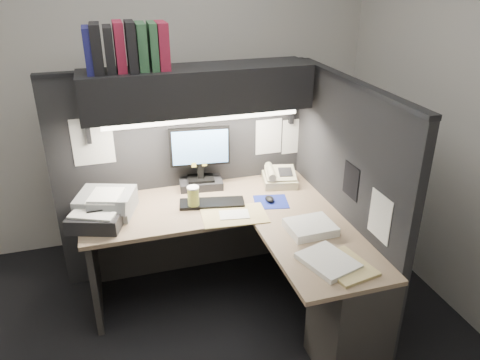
{
  "coord_description": "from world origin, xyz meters",
  "views": [
    {
      "loc": [
        -0.51,
        -2.32,
        2.28
      ],
      "look_at": [
        0.35,
        0.51,
        0.9
      ],
      "focal_mm": 35.0,
      "sensor_mm": 36.0,
      "label": 1
    }
  ],
  "objects_px": {
    "printer": "(106,203)",
    "overhead_shelf": "(198,89)",
    "keyboard": "(212,203)",
    "notebook_stack": "(97,219)",
    "monitor": "(200,164)",
    "desk": "(274,274)",
    "coffee_cup": "(193,198)",
    "telephone": "(280,178)"
  },
  "relations": [
    {
      "from": "desk",
      "to": "coffee_cup",
      "type": "xyz_separation_m",
      "value": [
        -0.41,
        0.52,
        0.36
      ]
    },
    {
      "from": "overhead_shelf",
      "to": "keyboard",
      "type": "distance_m",
      "value": 0.79
    },
    {
      "from": "monitor",
      "to": "coffee_cup",
      "type": "distance_m",
      "value": 0.34
    },
    {
      "from": "keyboard",
      "to": "coffee_cup",
      "type": "height_order",
      "value": "coffee_cup"
    },
    {
      "from": "telephone",
      "to": "coffee_cup",
      "type": "distance_m",
      "value": 0.74
    },
    {
      "from": "overhead_shelf",
      "to": "printer",
      "type": "height_order",
      "value": "overhead_shelf"
    },
    {
      "from": "telephone",
      "to": "monitor",
      "type": "bearing_deg",
      "value": -177.89
    },
    {
      "from": "monitor",
      "to": "notebook_stack",
      "type": "xyz_separation_m",
      "value": [
        -0.77,
        -0.36,
        -0.14
      ]
    },
    {
      "from": "telephone",
      "to": "printer",
      "type": "xyz_separation_m",
      "value": [
        -1.29,
        -0.09,
        0.02
      ]
    },
    {
      "from": "desk",
      "to": "notebook_stack",
      "type": "relative_size",
      "value": 5.16
    },
    {
      "from": "telephone",
      "to": "coffee_cup",
      "type": "relative_size",
      "value": 1.72
    },
    {
      "from": "monitor",
      "to": "printer",
      "type": "bearing_deg",
      "value": -157.31
    },
    {
      "from": "keyboard",
      "to": "telephone",
      "type": "relative_size",
      "value": 1.76
    },
    {
      "from": "desk",
      "to": "printer",
      "type": "distance_m",
      "value": 1.22
    },
    {
      "from": "monitor",
      "to": "coffee_cup",
      "type": "height_order",
      "value": "monitor"
    },
    {
      "from": "overhead_shelf",
      "to": "desk",
      "type": "bearing_deg",
      "value": -68.21
    },
    {
      "from": "telephone",
      "to": "notebook_stack",
      "type": "bearing_deg",
      "value": -157.0
    },
    {
      "from": "overhead_shelf",
      "to": "printer",
      "type": "relative_size",
      "value": 4.29
    },
    {
      "from": "monitor",
      "to": "printer",
      "type": "distance_m",
      "value": 0.74
    },
    {
      "from": "coffee_cup",
      "to": "printer",
      "type": "xyz_separation_m",
      "value": [
        -0.58,
        0.1,
        -0.0
      ]
    },
    {
      "from": "printer",
      "to": "overhead_shelf",
      "type": "bearing_deg",
      "value": 29.68
    },
    {
      "from": "notebook_stack",
      "to": "monitor",
      "type": "bearing_deg",
      "value": 25.05
    },
    {
      "from": "coffee_cup",
      "to": "printer",
      "type": "height_order",
      "value": "coffee_cup"
    },
    {
      "from": "coffee_cup",
      "to": "monitor",
      "type": "bearing_deg",
      "value": 68.29
    },
    {
      "from": "keyboard",
      "to": "notebook_stack",
      "type": "height_order",
      "value": "notebook_stack"
    },
    {
      "from": "printer",
      "to": "telephone",
      "type": "bearing_deg",
      "value": 22.69
    },
    {
      "from": "keyboard",
      "to": "monitor",
      "type": "bearing_deg",
      "value": 103.6
    },
    {
      "from": "monitor",
      "to": "notebook_stack",
      "type": "relative_size",
      "value": 1.44
    },
    {
      "from": "desk",
      "to": "keyboard",
      "type": "xyz_separation_m",
      "value": [
        -0.28,
        0.53,
        0.3
      ]
    },
    {
      "from": "desk",
      "to": "notebook_stack",
      "type": "height_order",
      "value": "notebook_stack"
    },
    {
      "from": "notebook_stack",
      "to": "keyboard",
      "type": "bearing_deg",
      "value": 4.78
    },
    {
      "from": "desk",
      "to": "keyboard",
      "type": "bearing_deg",
      "value": 117.79
    },
    {
      "from": "notebook_stack",
      "to": "overhead_shelf",
      "type": "bearing_deg",
      "value": 21.13
    },
    {
      "from": "notebook_stack",
      "to": "coffee_cup",
      "type": "bearing_deg",
      "value": 5.02
    },
    {
      "from": "overhead_shelf",
      "to": "monitor",
      "type": "distance_m",
      "value": 0.58
    },
    {
      "from": "desk",
      "to": "telephone",
      "type": "xyz_separation_m",
      "value": [
        0.3,
        0.71,
        0.34
      ]
    },
    {
      "from": "desk",
      "to": "telephone",
      "type": "distance_m",
      "value": 0.84
    },
    {
      "from": "telephone",
      "to": "coffee_cup",
      "type": "xyz_separation_m",
      "value": [
        -0.71,
        -0.19,
        0.02
      ]
    },
    {
      "from": "keyboard",
      "to": "telephone",
      "type": "bearing_deg",
      "value": 28.85
    },
    {
      "from": "telephone",
      "to": "desk",
      "type": "bearing_deg",
      "value": -100.44
    },
    {
      "from": "overhead_shelf",
      "to": "monitor",
      "type": "relative_size",
      "value": 3.26
    },
    {
      "from": "overhead_shelf",
      "to": "keyboard",
      "type": "xyz_separation_m",
      "value": [
        0.02,
        -0.23,
        -0.76
      ]
    }
  ]
}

